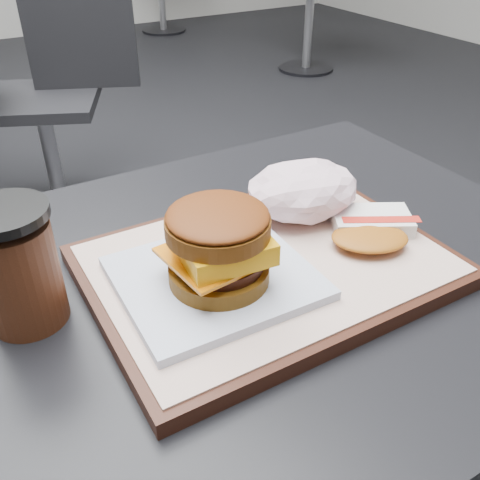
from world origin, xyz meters
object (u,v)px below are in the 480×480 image
crumpled_wrapper (304,190)px  breakfast_sandwich (218,253)px  neighbor_chair (55,84)px  coffee_cup (18,269)px  hash_brown (371,228)px  serving_tray (267,265)px  customer_table (241,385)px

crumpled_wrapper → breakfast_sandwich: bearing=-154.6°
breakfast_sandwich → neighbor_chair: bearing=82.9°
breakfast_sandwich → coffee_cup: 0.19m
hash_brown → coffee_cup: 0.38m
crumpled_wrapper → hash_brown: bearing=-66.0°
crumpled_wrapper → serving_tray: bearing=-146.2°
coffee_cup → serving_tray: bearing=-12.8°
serving_tray → hash_brown: size_ratio=2.82×
breakfast_sandwich → crumpled_wrapper: breakfast_sandwich is taller
hash_brown → breakfast_sandwich: bearing=177.9°
breakfast_sandwich → crumpled_wrapper: (0.16, 0.08, -0.01)m
serving_tray → crumpled_wrapper: size_ratio=2.71×
customer_table → neighbor_chair: 1.67m
serving_tray → breakfast_sandwich: breakfast_sandwich is taller
customer_table → crumpled_wrapper: bearing=20.9°
hash_brown → crumpled_wrapper: crumpled_wrapper is taller
hash_brown → customer_table: bearing=165.2°
hash_brown → coffee_cup: size_ratio=1.09×
customer_table → hash_brown: bearing=-14.8°
breakfast_sandwich → neighbor_chair: size_ratio=0.22×
hash_brown → crumpled_wrapper: (-0.04, 0.08, 0.02)m
serving_tray → neighbor_chair: bearing=85.1°
breakfast_sandwich → neighbor_chair: breakfast_sandwich is taller
coffee_cup → breakfast_sandwich: bearing=-22.2°
serving_tray → breakfast_sandwich: (-0.07, -0.02, 0.05)m
serving_tray → hash_brown: bearing=-10.2°
serving_tray → hash_brown: hash_brown is taller
hash_brown → neighbor_chair: (0.02, 1.70, -0.29)m
neighbor_chair → serving_tray: bearing=-94.9°
serving_tray → crumpled_wrapper: 0.11m
serving_tray → crumpled_wrapper: (0.09, 0.06, 0.04)m
neighbor_chair → coffee_cup: bearing=-103.3°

